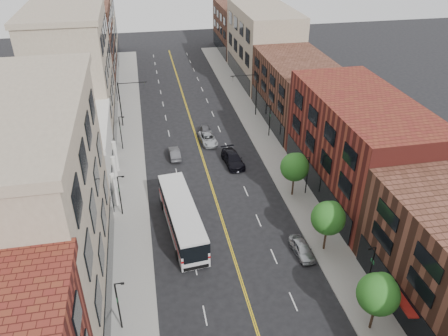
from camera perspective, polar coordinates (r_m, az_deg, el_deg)
sidewalk_left at (r=60.70m, az=-12.13°, el=0.31°), size 4.00×110.00×0.15m
sidewalk_right at (r=63.09m, az=6.26°, el=2.11°), size 4.00×110.00×0.15m
bldg_l_tanoffice at (r=38.49m, az=-23.65°, el=-5.66°), size 10.00×22.00×18.00m
bldg_l_white at (r=56.08m, az=-19.64°, el=1.01°), size 10.00×14.00×8.00m
bldg_l_far_a at (r=69.63m, az=-18.93°, el=11.47°), size 10.00×20.00×18.00m
bldg_l_far_b at (r=89.09m, az=-17.56°, el=14.72°), size 10.00×20.00×15.00m
bldg_l_far_c at (r=106.00m, az=-17.07°, el=18.63°), size 10.00×16.00×20.00m
bldg_r_mid at (r=53.97m, az=17.11°, el=2.71°), size 10.00×22.00×12.00m
bldg_r_far_a at (r=71.77m, az=9.61°, el=9.85°), size 10.00×20.00×10.00m
bldg_r_far_b at (r=90.13m, az=5.12°, el=15.83°), size 10.00×22.00×14.00m
bldg_r_far_c at (r=109.26m, az=2.13°, el=17.79°), size 10.00×18.00×11.00m
tree_r_1 at (r=37.87m, az=19.58°, el=-15.09°), size 3.40×3.40×5.59m
tree_r_2 at (r=44.35m, az=13.53°, el=-6.23°), size 3.40×3.40×5.59m
tree_r_3 at (r=51.97m, az=9.28°, el=0.25°), size 3.40×3.40×5.59m
lamp_l_1 at (r=37.60m, az=-13.61°, el=-16.83°), size 0.81×0.55×5.05m
lamp_l_2 at (r=49.88m, az=-13.42°, el=-3.24°), size 0.81×0.55×5.05m
lamp_l_3 at (r=63.84m, az=-13.32°, el=4.71°), size 0.81×0.55×5.05m
lamp_r_1 at (r=41.67m, az=18.64°, el=-12.07°), size 0.81×0.55×5.05m
lamp_r_2 at (r=53.02m, az=10.80°, el=-0.70°), size 0.81×0.55×5.05m
lamp_r_3 at (r=66.32m, az=5.95°, el=6.42°), size 0.81×0.55×5.05m
signal_mast_left at (r=70.48m, az=-12.88°, el=8.80°), size 4.49×0.18×7.20m
signal_mast_right at (r=72.60m, az=3.70°, el=10.17°), size 4.49×0.18×7.20m
city_bus at (r=47.08m, az=-5.54°, el=-6.23°), size 4.07×13.33×3.38m
car_parked_far at (r=45.44m, az=10.16°, el=-10.32°), size 1.96×4.18×1.38m
car_lane_behind at (r=61.49m, az=-6.48°, el=1.91°), size 1.54×4.09×1.33m
car_lane_a at (r=59.46m, az=1.15°, el=1.19°), size 2.76×5.72×1.61m
car_lane_b at (r=65.10m, az=-2.10°, el=3.85°), size 2.61×5.06×1.36m
car_lane_c at (r=67.13m, az=-2.39°, el=4.73°), size 1.87×4.16×1.39m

